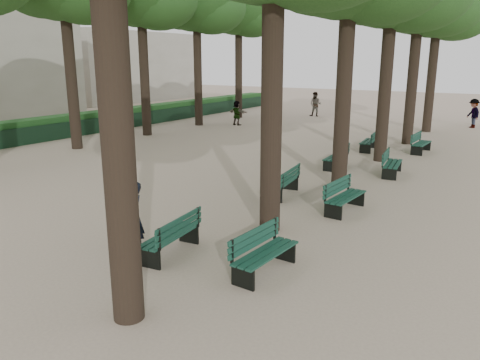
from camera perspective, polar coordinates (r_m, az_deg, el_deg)
The scene contains 17 objects.
ground at distance 10.71m, azimuth -11.44°, elevation -9.23°, with size 120.00×120.00×0.00m, color tan.
tree_far_5 at distance 35.68m, azimuth -0.17°, elevation 20.74°, with size 6.00×6.00×10.45m.
bench_left_0 at distance 10.66m, azimuth -8.49°, elevation -7.62°, with size 0.77×1.85×0.92m.
bench_left_1 at distance 15.07m, azimuth 5.23°, elevation -0.91°, with size 0.79×1.86×0.92m.
bench_left_2 at distance 19.30m, azimuth 11.59°, elevation 2.27°, with size 0.66×1.83×0.92m.
bench_left_3 at distance 23.35m, azimuth 15.37°, elevation 4.14°, with size 0.76×1.85×0.92m.
bench_right_0 at distance 9.69m, azimuth 3.10°, elevation -9.82°, with size 0.69×1.83×0.92m.
bench_right_1 at distance 13.77m, azimuth 12.70°, elevation -2.69°, with size 0.71×1.84×0.92m.
bench_right_2 at distance 18.58m, azimuth 18.05°, elevation 1.38°, with size 0.80×1.86×0.92m.
bench_right_3 at distance 23.57m, azimuth 21.21°, elevation 3.77°, with size 0.64×1.82×0.92m.
man_with_map at distance 10.71m, azimuth -12.82°, elevation -4.52°, with size 0.71×0.74×1.67m.
pedestrian_b at distance 33.62m, azimuth 26.56°, elevation 7.28°, with size 1.19×0.37×1.84m, color #262628.
pedestrian_e at distance 31.41m, azimuth -0.39°, elevation 8.17°, with size 1.49×0.32×1.61m, color #262628.
pedestrian_a at distance 36.72m, azimuth 9.18°, elevation 9.10°, with size 0.90×0.37×1.85m, color #262628.
fence at distance 28.60m, azimuth -18.45°, elevation 6.09°, with size 0.08×42.00×0.90m, color black.
hedge at distance 29.12m, azimuth -19.36°, elevation 6.46°, with size 1.20×42.00×1.20m, color #174419.
building_far at distance 54.42m, azimuth -15.55°, elevation 13.17°, with size 12.00×16.00×7.00m, color #B7B2A3.
Camera 1 is at (6.86, -7.04, 4.25)m, focal length 35.00 mm.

